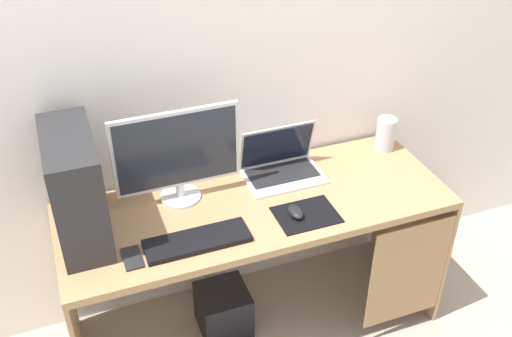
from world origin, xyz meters
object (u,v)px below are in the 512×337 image
Objects in this scene: cell_phone at (132,258)px; subwoofer at (223,309)px; monitor at (177,155)px; mouse_left at (296,212)px; pc_tower at (76,188)px; laptop at (281,165)px; keyboard at (197,241)px; speaker at (386,134)px.

subwoofer is (0.41, 0.19, -0.63)m from cell_phone.
mouse_left is (0.42, -0.29, -0.20)m from monitor.
subwoofer is at bearing -2.78° from pc_tower.
pc_tower is at bearing -172.73° from laptop.
mouse_left is at bearing -101.49° from laptop.
subwoofer is at bearing 51.62° from keyboard.
pc_tower is at bearing -167.49° from monitor.
subwoofer is (0.56, -0.03, -0.85)m from pc_tower.
pc_tower is 1.48m from speaker.
monitor reaches higher than mouse_left.
cell_phone is (-0.26, -0.00, -0.01)m from keyboard.
speaker is 0.71m from mouse_left.
speaker is at bearing 15.28° from cell_phone.
laptop reaches higher than mouse_left.
mouse_left reaches higher than keyboard.
monitor is 0.55m from mouse_left.
monitor is 0.52m from laptop.
pc_tower is 1.26× the size of laptop.
keyboard is at bearing -128.38° from subwoofer.
speaker is at bearing 28.48° from mouse_left.
mouse_left reaches higher than subwoofer.
cell_phone is at bearing -131.40° from monitor.
laptop is 0.32m from mouse_left.
pc_tower reaches higher than speaker.
mouse_left is at bearing -30.78° from subwoofer.
cell_phone is at bearing -179.76° from keyboard.
mouse_left is 0.74× the size of cell_phone.
laptop is at bearing -177.23° from speaker.
subwoofer is (0.15, 0.19, -0.64)m from keyboard.
laptop is at bearing 23.74° from cell_phone.
keyboard is (0.41, -0.22, -0.21)m from pc_tower.
monitor is at bearing 12.51° from pc_tower.
speaker is at bearing 2.77° from laptop.
monitor is 0.87m from subwoofer.
speaker is 1.72× the size of mouse_left.
pc_tower is at bearing 124.38° from cell_phone.
cell_phone is (0.15, -0.22, -0.22)m from pc_tower.
pc_tower reaches higher than laptop.
monitor is at bearing 138.13° from subwoofer.
cell_phone is (-0.27, -0.31, -0.22)m from monitor.
cell_phone is (-0.69, -0.02, -0.02)m from mouse_left.
pc_tower is 0.34m from cell_phone.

